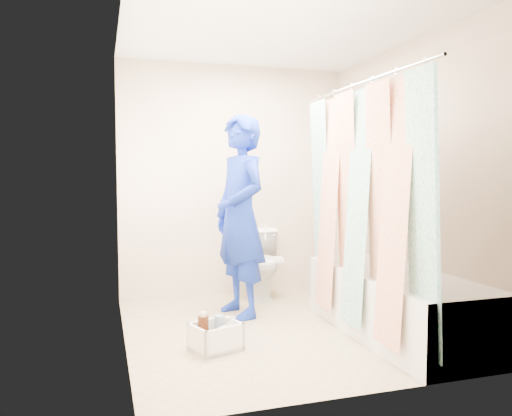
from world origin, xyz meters
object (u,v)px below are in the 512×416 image
object	(u,v)px
toilet	(261,263)
cleaning_caddy	(217,337)
plumber	(240,216)
bathtub	(396,302)

from	to	relation	value
toilet	cleaning_caddy	world-z (taller)	toilet
toilet	cleaning_caddy	bearing A→B (deg)	-105.04
plumber	toilet	bearing A→B (deg)	132.71
toilet	cleaning_caddy	distance (m)	1.63
toilet	bathtub	bearing A→B (deg)	-53.09
bathtub	toilet	distance (m)	1.63
bathtub	plumber	size ratio (longest dim) A/B	0.97
bathtub	plumber	world-z (taller)	plumber
bathtub	cleaning_caddy	world-z (taller)	bathtub
toilet	plumber	bearing A→B (deg)	-109.13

